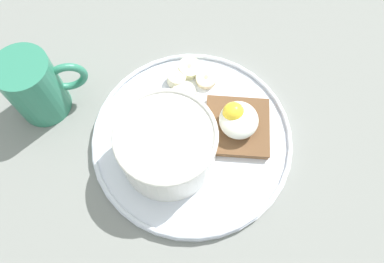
# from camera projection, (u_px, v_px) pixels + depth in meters

# --- Properties ---
(ground_plane) EXTENTS (1.20, 1.20, 0.02)m
(ground_plane) POSITION_uv_depth(u_px,v_px,m) (192.00, 143.00, 0.52)
(ground_plane) COLOR gray
(ground_plane) RESTS_ON ground
(plate) EXTENTS (0.27, 0.27, 0.02)m
(plate) POSITION_uv_depth(u_px,v_px,m) (192.00, 138.00, 0.50)
(plate) COLOR white
(plate) RESTS_ON ground_plane
(oatmeal_bowl) EXTENTS (0.12, 0.12, 0.07)m
(oatmeal_bowl) POSITION_uv_depth(u_px,v_px,m) (167.00, 146.00, 0.46)
(oatmeal_bowl) COLOR white
(oatmeal_bowl) RESTS_ON plate
(toast_slice) EXTENTS (0.09, 0.09, 0.01)m
(toast_slice) POSITION_uv_depth(u_px,v_px,m) (237.00, 126.00, 0.50)
(toast_slice) COLOR brown
(toast_slice) RESTS_ON plate
(poached_egg) EXTENTS (0.05, 0.05, 0.04)m
(poached_egg) POSITION_uv_depth(u_px,v_px,m) (238.00, 119.00, 0.48)
(poached_egg) COLOR white
(poached_egg) RESTS_ON toast_slice
(banana_slice_front) EXTENTS (0.03, 0.03, 0.01)m
(banana_slice_front) POSITION_uv_depth(u_px,v_px,m) (206.00, 79.00, 0.53)
(banana_slice_front) COLOR beige
(banana_slice_front) RESTS_ON plate
(banana_slice_left) EXTENTS (0.04, 0.04, 0.02)m
(banana_slice_left) POSITION_uv_depth(u_px,v_px,m) (176.00, 79.00, 0.53)
(banana_slice_left) COLOR #F6E7BE
(banana_slice_left) RESTS_ON plate
(banana_slice_back) EXTENTS (0.05, 0.05, 0.02)m
(banana_slice_back) POSITION_uv_depth(u_px,v_px,m) (184.00, 93.00, 0.52)
(banana_slice_back) COLOR #F1F0C9
(banana_slice_back) RESTS_ON plate
(banana_slice_right) EXTENTS (0.04, 0.04, 0.02)m
(banana_slice_right) POSITION_uv_depth(u_px,v_px,m) (189.00, 68.00, 0.54)
(banana_slice_right) COLOR beige
(banana_slice_right) RESTS_ON plate
(coffee_mug) EXTENTS (0.07, 0.10, 0.10)m
(coffee_mug) POSITION_uv_depth(u_px,v_px,m) (36.00, 86.00, 0.49)
(coffee_mug) COLOR #308264
(coffee_mug) RESTS_ON ground_plane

